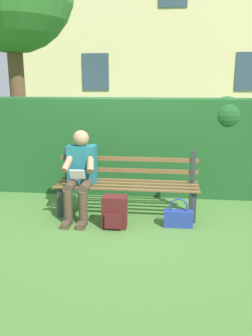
% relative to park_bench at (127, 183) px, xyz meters
% --- Properties ---
extents(ground, '(60.00, 60.00, 0.00)m').
position_rel_park_bench_xyz_m(ground, '(0.00, 0.06, -0.44)').
color(ground, '#477533').
extents(park_bench, '(1.95, 0.50, 0.89)m').
position_rel_park_bench_xyz_m(park_bench, '(0.00, 0.00, 0.00)').
color(park_bench, '#2D3338').
rests_on(park_bench, ground).
extents(person_seated, '(0.44, 0.73, 1.18)m').
position_rel_park_bench_xyz_m(person_seated, '(0.62, 0.17, 0.19)').
color(person_seated, '#1E6672').
rests_on(person_seated, ground).
extents(hedge_backdrop, '(5.15, 0.67, 1.59)m').
position_rel_park_bench_xyz_m(hedge_backdrop, '(0.09, -1.02, 0.37)').
color(hedge_backdrop, '#1E5123').
rests_on(hedge_backdrop, ground).
extents(building_facade, '(10.02, 2.87, 7.50)m').
position_rel_park_bench_xyz_m(building_facade, '(-0.62, -8.70, 3.32)').
color(building_facade, beige).
rests_on(building_facade, ground).
extents(backpack, '(0.31, 0.27, 0.42)m').
position_rel_park_bench_xyz_m(backpack, '(0.11, 0.51, -0.23)').
color(backpack, '#4C1919').
rests_on(backpack, ground).
extents(handbag, '(0.37, 0.12, 0.38)m').
position_rel_park_bench_xyz_m(handbag, '(-0.70, 0.39, -0.31)').
color(handbag, navy).
rests_on(handbag, ground).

